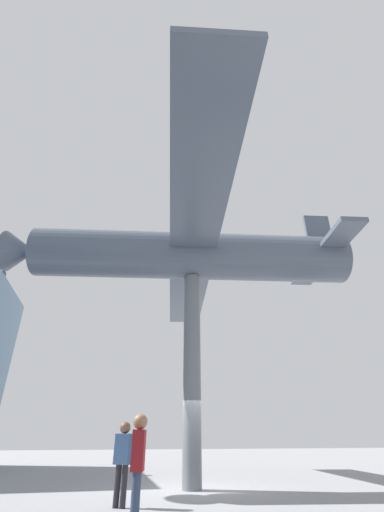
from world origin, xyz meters
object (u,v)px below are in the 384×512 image
Objects in this scene: suspended_airplane at (186,256)px; visitor_person at (123,456)px; visitor_second at (138,459)px; support_pylon_central at (192,369)px.

suspended_airplane is 7.73m from visitor_person.
visitor_second is (-2.32, -0.16, 0.04)m from visitor_person.
support_pylon_central is 3.88× the size of visitor_second.
suspended_airplane reaches higher than visitor_second.
suspended_airplane is (0.04, 0.24, 4.51)m from support_pylon_central.
visitor_person is at bearing 151.02° from suspended_airplane.
visitor_second is (-4.86, 1.87, -6.98)m from suspended_airplane.
support_pylon_central is at bearing 167.55° from visitor_second.
support_pylon_central is 4.51m from suspended_airplane.
suspended_airplane reaches higher than support_pylon_central.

